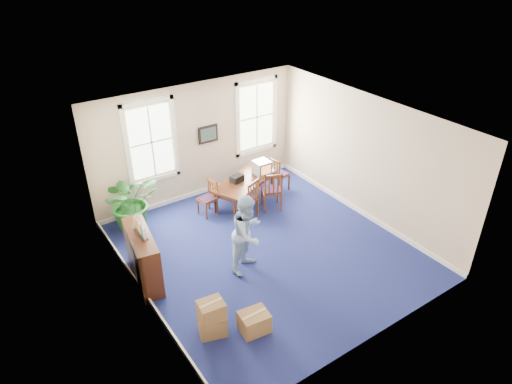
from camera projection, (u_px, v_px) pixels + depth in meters
floor at (267, 250)px, 10.71m from camera, size 6.50×6.50×0.00m
ceiling at (269, 121)px, 9.11m from camera, size 6.50×6.50×0.00m
wall_back at (198, 141)px, 12.24m from camera, size 6.50×0.00×6.50m
wall_front at (381, 271)px, 7.58m from camera, size 6.50×0.00×6.50m
wall_left at (136, 236)px, 8.45m from camera, size 0.00×6.50×6.50m
wall_right at (366, 157)px, 11.37m from camera, size 0.00×6.50×6.50m
baseboard_back at (202, 191)px, 12.99m from camera, size 6.00×0.04×0.12m
baseboard_left at (147, 297)px, 9.23m from camera, size 0.04×6.50×0.12m
baseboard_right at (358, 210)px, 12.12m from camera, size 0.04×6.50×0.12m
window_left at (151, 142)px, 11.44m from camera, size 1.40×0.12×2.20m
window_right at (256, 117)px, 13.00m from camera, size 1.40×0.12×2.20m
wall_picture at (208, 134)px, 12.28m from camera, size 0.58×0.06×0.48m
conference_table at (245, 191)px, 12.46m from camera, size 2.17×1.63×0.67m
crt_tv at (262, 167)px, 12.51m from camera, size 0.42×0.46×0.38m
game_console at (271, 171)px, 12.69m from camera, size 0.17×0.21×0.05m
equipment_bag at (237, 178)px, 12.17m from camera, size 0.40×0.32×0.18m
chair_near_left at (246, 198)px, 11.67m from camera, size 0.65×0.65×1.11m
chair_near_right at (272, 190)px, 12.06m from camera, size 0.66×0.66×1.11m
chair_end_left at (207, 199)px, 11.82m from camera, size 0.48×0.48×0.94m
chair_end_right at (279, 174)px, 12.94m from camera, size 0.53×0.53×1.02m
man at (248, 233)px, 9.72m from camera, size 1.10×1.01×1.81m
credenza at (143, 256)px, 9.53m from camera, size 0.66×1.58×1.21m
brochure_rack at (139, 226)px, 9.16m from camera, size 0.36×0.69×0.31m
potted_plant at (131, 201)px, 11.17m from camera, size 1.42×1.26×1.50m
cardboard_boxes at (218, 310)px, 8.48m from camera, size 1.61×1.61×0.77m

